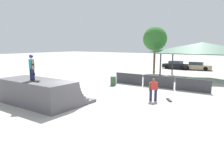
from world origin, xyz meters
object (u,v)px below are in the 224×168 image
at_px(skateboard_on_ground, 169,100).
at_px(trash_bin, 113,81).
at_px(skateboard_on_deck, 35,81).
at_px(tree_far_back, 155,39).
at_px(parked_car_black, 176,65).
at_px(parked_car_tan, 197,66).
at_px(bystander_walking, 153,88).
at_px(skater_on_deck, 32,66).

xyz_separation_m(skateboard_on_ground, trash_bin, (-6.46, 2.48, 0.37)).
xyz_separation_m(skateboard_on_deck, skateboard_on_ground, (6.18, 6.28, -1.61)).
height_order(skateboard_on_ground, tree_far_back, tree_far_back).
relative_size(parked_car_black, parked_car_tan, 0.93).
bearing_deg(bystander_walking, skateboard_on_deck, 6.47).
distance_m(bystander_walking, tree_far_back, 15.84).
height_order(skater_on_deck, tree_far_back, tree_far_back).
bearing_deg(skateboard_on_deck, bystander_walking, 50.22).
bearing_deg(trash_bin, parked_car_tan, 80.13).
distance_m(skateboard_on_deck, bystander_walking, 7.73).
bearing_deg(skater_on_deck, parked_car_black, 106.54).
distance_m(skateboard_on_deck, trash_bin, 8.85).
relative_size(skater_on_deck, parked_car_black, 0.39).
bearing_deg(skateboard_on_ground, bystander_walking, 89.72).
xyz_separation_m(skateboard_on_ground, parked_car_black, (-6.41, 20.02, 0.54)).
xyz_separation_m(tree_far_back, trash_bin, (0.74, -10.87, -4.16)).
bearing_deg(parked_car_black, skater_on_deck, -87.53).
xyz_separation_m(skateboard_on_ground, parked_car_tan, (-3.35, 20.39, 0.54)).
relative_size(skateboard_on_deck, trash_bin, 1.01).
bearing_deg(parked_car_tan, bystander_walking, -91.15).
bearing_deg(tree_far_back, parked_car_tan, 61.31).
distance_m(skater_on_deck, bystander_walking, 8.09).
bearing_deg(trash_bin, skater_on_deck, -90.86).
height_order(skateboard_on_deck, trash_bin, skateboard_on_deck).
distance_m(skateboard_on_ground, tree_far_back, 15.83).
bearing_deg(parked_car_tan, tree_far_back, -126.51).
bearing_deg(skater_on_deck, bystander_walking, 60.77).
distance_m(skateboard_on_deck, parked_car_tan, 26.84).
distance_m(bystander_walking, parked_car_black, 21.45).
bearing_deg(skateboard_on_deck, trash_bin, 95.61).
xyz_separation_m(tree_far_back, parked_car_tan, (3.86, 7.05, -3.98)).
height_order(bystander_walking, tree_far_back, tree_far_back).
distance_m(bystander_walking, trash_bin, 6.44).
distance_m(trash_bin, parked_car_black, 17.54).
bearing_deg(tree_far_back, skateboard_on_deck, -87.01).
bearing_deg(skater_on_deck, skateboard_on_ground, 60.10).
relative_size(skateboard_on_deck, bystander_walking, 0.55).
bearing_deg(trash_bin, bystander_walking, -29.67).
distance_m(skater_on_deck, trash_bin, 8.92).
relative_size(skateboard_on_deck, parked_car_tan, 0.19).
distance_m(skateboard_on_ground, parked_car_tan, 20.67).
bearing_deg(skater_on_deck, skateboard_on_deck, 4.30).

